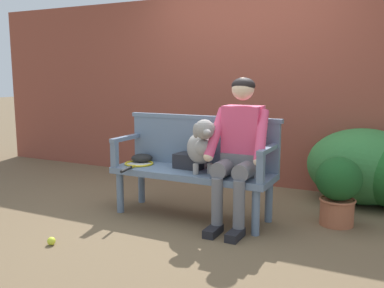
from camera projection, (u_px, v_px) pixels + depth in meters
name	position (u px, v px, depth m)	size (l,w,h in m)	color
ground_plane	(192.00, 217.00, 4.17)	(40.00, 40.00, 0.00)	brown
brick_garden_fence	(250.00, 90.00, 5.41)	(8.00, 0.30, 2.33)	brown
hedge_bush_mid_right	(363.00, 166.00, 4.54)	(1.16, 0.90, 0.80)	#337538
garden_bench	(192.00, 176.00, 4.11)	(1.56, 0.50, 0.46)	slate
bench_backrest	(202.00, 140.00, 4.25)	(1.60, 0.06, 0.50)	slate
bench_armrest_left_end	(122.00, 145.00, 4.31)	(0.06, 0.50, 0.28)	slate
bench_armrest_right_end	(265.00, 157.00, 3.66)	(0.06, 0.50, 0.28)	slate
person_seated	(239.00, 146.00, 3.83)	(0.56, 0.65, 1.33)	black
dog_on_bench	(201.00, 145.00, 3.96)	(0.42, 0.47, 0.50)	gray
tennis_racket	(138.00, 164.00, 4.32)	(0.34, 0.58, 0.03)	yellow
baseball_glove	(142.00, 158.00, 4.44)	(0.22, 0.17, 0.09)	black
sports_bag	(190.00, 161.00, 4.17)	(0.28, 0.20, 0.14)	#232328
tennis_ball	(51.00, 241.00, 3.47)	(0.07, 0.07, 0.07)	#CCDB33
potted_plant	(338.00, 187.00, 3.89)	(0.41, 0.41, 0.63)	#A85B3D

